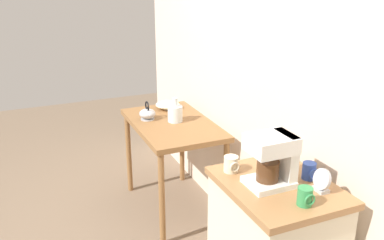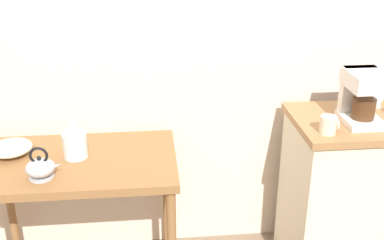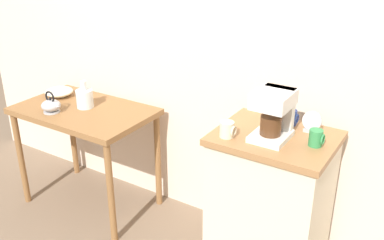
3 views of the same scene
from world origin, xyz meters
TOP-DOWN VIEW (x-y plane):
  - back_wall at (0.10, 0.37)m, footprint 4.40×0.10m
  - wooden_table at (-0.70, -0.03)m, footprint 0.94×0.58m
  - kitchen_counter at (0.69, 0.00)m, footprint 0.63×0.51m
  - bowl_stoneware at (-1.02, 0.05)m, footprint 0.20×0.20m
  - teakettle at (-0.83, -0.19)m, footprint 0.16×0.13m
  - glass_carafe_vase at (-0.70, -0.01)m, footprint 0.12×0.12m
  - coffee_maker at (0.68, -0.03)m, footprint 0.18×0.22m
  - mug_blue at (0.70, 0.17)m, footprint 0.08×0.07m
  - mug_small_cream at (0.48, -0.15)m, footprint 0.08×0.08m
  - table_clock at (0.83, 0.14)m, footprint 0.10×0.05m

SIDE VIEW (x-z plane):
  - kitchen_counter at x=0.69m, z-range 0.00..0.91m
  - wooden_table at x=-0.70m, z-range 0.28..1.05m
  - bowl_stoneware at x=-1.02m, z-range 0.77..0.83m
  - teakettle at x=-0.83m, z-range 0.74..0.89m
  - glass_carafe_vase at x=-0.70m, z-range 0.74..0.93m
  - mug_small_cream at x=0.48m, z-range 0.90..0.99m
  - mug_blue at x=0.70m, z-range 0.90..0.99m
  - table_clock at x=0.83m, z-range 0.90..1.01m
  - coffee_maker at x=0.68m, z-range 0.92..1.18m
  - back_wall at x=0.10m, z-range 0.00..2.80m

